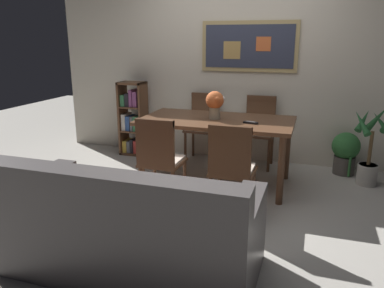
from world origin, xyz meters
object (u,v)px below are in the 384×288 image
at_px(dining_chair_far_left, 203,121).
at_px(dining_chair_near_left, 159,155).
at_px(potted_palm, 370,152).
at_px(dining_chair_far_right, 259,125).
at_px(potted_ivy, 345,152).
at_px(flower_vase, 215,102).
at_px(dining_chair_near_right, 232,164).
at_px(bookshelf, 133,121).
at_px(dining_table, 217,127).
at_px(leather_couch, 128,232).
at_px(tv_remote, 251,123).

bearing_deg(dining_chair_far_left, dining_chair_near_left, -88.39).
xyz_separation_m(dining_chair_near_left, potted_palm, (2.03, 1.29, -0.14)).
distance_m(dining_chair_far_right, dining_chair_near_left, 1.77).
height_order(potted_ivy, flower_vase, flower_vase).
height_order(dining_chair_near_right, bookshelf, bookshelf).
relative_size(dining_chair_far_left, dining_chair_near_left, 1.00).
distance_m(dining_chair_far_right, potted_ivy, 1.10).
xyz_separation_m(dining_table, flower_vase, (-0.02, 0.00, 0.28)).
bearing_deg(potted_ivy, dining_table, -151.45).
relative_size(dining_chair_far_right, bookshelf, 0.87).
distance_m(leather_couch, bookshelf, 2.94).
bearing_deg(flower_vase, dining_table, -1.31).
height_order(dining_chair_far_left, dining_chair_near_right, same).
height_order(dining_chair_near_right, flower_vase, flower_vase).
xyz_separation_m(dining_chair_far_right, leather_couch, (-0.51, -2.70, -0.22)).
distance_m(potted_palm, tv_remote, 1.45).
xyz_separation_m(dining_chair_near_right, leather_couch, (-0.51, -1.04, -0.22)).
bearing_deg(potted_ivy, potted_palm, -53.36).
bearing_deg(tv_remote, potted_palm, 25.29).
bearing_deg(tv_remote, dining_chair_far_left, 130.66).
bearing_deg(tv_remote, dining_chair_near_right, -93.07).
bearing_deg(dining_table, bookshelf, 152.30).
distance_m(potted_ivy, tv_remote, 1.46).
relative_size(potted_palm, flower_vase, 2.98).
bearing_deg(tv_remote, flower_vase, 164.03).
bearing_deg(bookshelf, dining_chair_near_right, -41.78).
distance_m(dining_chair_far_left, potted_ivy, 1.86).
xyz_separation_m(dining_table, leather_couch, (-0.14, -1.89, -0.35)).
xyz_separation_m(potted_ivy, potted_palm, (0.23, -0.31, 0.11)).
height_order(dining_chair_far_right, flower_vase, flower_vase).
xyz_separation_m(dining_chair_far_left, dining_chair_near_right, (0.77, -1.67, 0.00)).
bearing_deg(dining_chair_near_right, dining_table, 113.18).
bearing_deg(potted_palm, bookshelf, 175.01).
distance_m(dining_table, potted_ivy, 1.68).
distance_m(dining_chair_near_right, potted_ivy, 1.97).
height_order(dining_chair_far_left, dining_chair_far_right, same).
bearing_deg(leather_couch, potted_ivy, 59.36).
relative_size(dining_chair_near_right, bookshelf, 0.87).
distance_m(dining_table, dining_chair_near_right, 0.93).
distance_m(potted_ivy, potted_palm, 0.40).
bearing_deg(leather_couch, dining_chair_near_left, 101.19).
height_order(bookshelf, flower_vase, flower_vase).
bearing_deg(potted_palm, dining_chair_near_right, -134.55).
height_order(dining_table, dining_chair_near_right, dining_chair_near_right).
height_order(dining_chair_far_left, potted_palm, potted_palm).
distance_m(dining_chair_near_left, leather_couch, 1.12).
height_order(dining_chair_near_left, leather_couch, dining_chair_near_left).
relative_size(dining_chair_far_left, flower_vase, 2.92).
relative_size(potted_palm, tv_remote, 5.75).
distance_m(dining_chair_far_right, bookshelf, 1.79).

